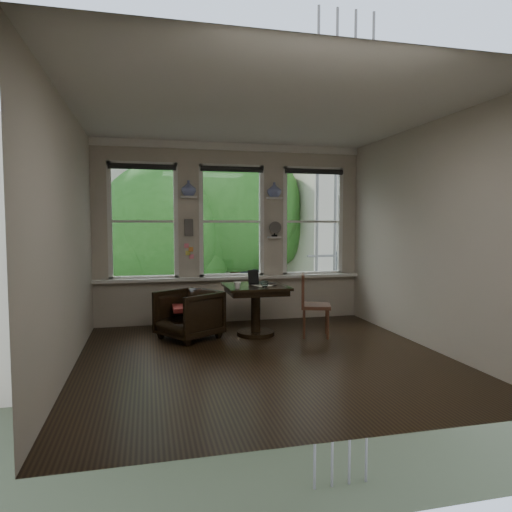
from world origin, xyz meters
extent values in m
plane|color=black|center=(0.00, 0.00, 0.00)|extent=(4.50, 4.50, 0.00)
plane|color=silver|center=(0.00, 0.00, 3.00)|extent=(4.50, 4.50, 0.00)
plane|color=#B8B09D|center=(0.00, 2.25, 1.50)|extent=(4.50, 0.00, 4.50)
plane|color=#B8B09D|center=(0.00, -2.25, 1.50)|extent=(4.50, 0.00, 4.50)
plane|color=#B8B09D|center=(-2.25, 0.00, 1.50)|extent=(0.00, 4.50, 4.50)
plane|color=#B8B09D|center=(2.25, 0.00, 1.50)|extent=(0.00, 4.50, 4.50)
cube|color=white|center=(-0.72, 2.15, 2.10)|extent=(0.26, 0.16, 0.03)
cube|color=white|center=(0.72, 2.15, 2.10)|extent=(0.26, 0.16, 0.03)
cube|color=#59544F|center=(-0.72, 2.18, 1.60)|extent=(0.14, 0.06, 0.28)
imported|color=silver|center=(-0.72, 2.15, 2.24)|extent=(0.24, 0.24, 0.25)
imported|color=silver|center=(0.72, 2.15, 2.24)|extent=(0.24, 0.24, 0.25)
imported|color=black|center=(-0.83, 1.16, 0.35)|extent=(1.07, 1.06, 0.71)
cube|color=maroon|center=(-0.83, 1.16, 0.45)|extent=(0.45, 0.45, 0.06)
imported|color=black|center=(0.28, 1.12, 0.76)|extent=(0.42, 0.34, 0.03)
imported|color=white|center=(-0.17, 0.88, 0.80)|extent=(0.11, 0.11, 0.10)
imported|color=white|center=(0.24, 0.94, 0.79)|extent=(0.13, 0.13, 0.09)
cube|color=black|center=(0.14, 1.22, 0.86)|extent=(0.16, 0.09, 0.22)
cube|color=silver|center=(0.24, 1.12, 0.75)|extent=(0.32, 0.36, 0.00)
camera|label=1|loc=(-1.39, -5.38, 1.66)|focal=32.00mm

